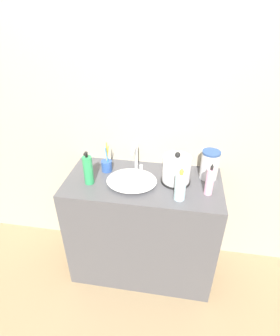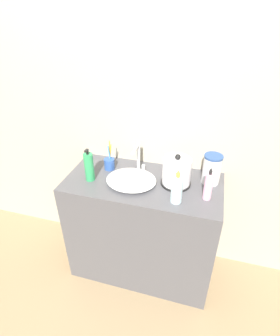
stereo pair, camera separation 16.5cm
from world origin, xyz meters
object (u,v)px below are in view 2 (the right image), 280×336
Objects in this scene: toothbrush_cup at (109,163)px; mouthwash_bottle at (208,186)px; faucet at (138,156)px; water_pitcher at (212,169)px; shampoo_bottle at (177,189)px; electric_kettle at (177,173)px; lotion_bottle at (89,167)px.

mouthwash_bottle is (0.68, -0.16, 0.05)m from toothbrush_cup.
water_pitcher is (0.49, -0.00, -0.02)m from faucet.
electric_kettle is at bearing 99.55° from shampoo_bottle.
shampoo_bottle is (0.58, -0.07, -0.01)m from lotion_bottle.
shampoo_bottle is (0.31, -0.26, -0.03)m from faucet.
lotion_bottle reaches higher than toothbrush_cup.
water_pitcher is (0.21, 0.08, 0.01)m from electric_kettle.
lotion_bottle reaches higher than water_pitcher.
toothbrush_cup is 0.19m from lotion_bottle.
shampoo_bottle reaches higher than water_pitcher.
faucet is at bearing 7.68° from toothbrush_cup.
water_pitcher is (0.18, 0.26, 0.01)m from shampoo_bottle.
mouthwash_bottle is at bearing -92.97° from water_pitcher.
shampoo_bottle is at bearing -155.35° from mouthwash_bottle.
mouthwash_bottle is (0.20, -0.10, 0.00)m from electric_kettle.
electric_kettle is at bearing 10.91° from lotion_bottle.
electric_kettle reaches higher than faucet.
water_pitcher is at bearing 13.82° from lotion_bottle.
electric_kettle is 0.18m from shampoo_bottle.
water_pitcher is (0.01, 0.18, 0.01)m from mouthwash_bottle.
mouthwash_bottle is (0.48, -0.18, -0.03)m from faucet.
water_pitcher is (0.69, 0.03, 0.06)m from toothbrush_cup.
mouthwash_bottle is (0.76, 0.01, -0.01)m from lotion_bottle.
toothbrush_cup is 0.70m from water_pitcher.
toothbrush_cup is at bearing 167.19° from mouthwash_bottle.
mouthwash_bottle reaches higher than water_pitcher.
lotion_bottle is (-0.07, -0.16, 0.06)m from toothbrush_cup.
shampoo_bottle is 0.32m from water_pitcher.
mouthwash_bottle reaches higher than toothbrush_cup.
water_pitcher is at bearing 2.11° from toothbrush_cup.
faucet is 0.97× the size of mouthwash_bottle.
toothbrush_cup is 0.70m from mouthwash_bottle.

